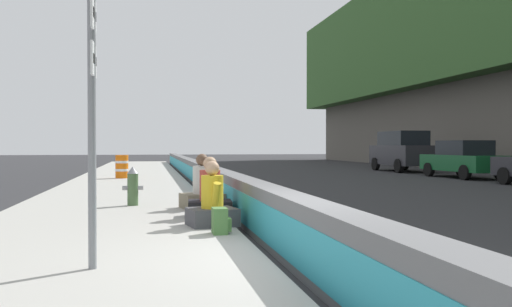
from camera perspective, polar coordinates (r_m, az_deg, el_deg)
The scene contains 12 objects.
ground_plane at distance 6.85m, azimuth 5.07°, elevation -11.80°, with size 160.00×160.00×0.00m, color #2B2B2D.
sidewalk_strip at distance 6.63m, azimuth -18.02°, elevation -11.66°, with size 80.00×4.40×0.14m, color #A8A59E.
jersey_barrier at distance 6.77m, azimuth 5.05°, elevation -8.30°, with size 76.00×0.45×0.85m.
route_sign_post at distance 6.33m, azimuth -16.65°, elevation 7.46°, with size 0.44×0.09×3.60m.
fire_hydrant at distance 12.70m, azimuth -12.68°, elevation -3.27°, with size 0.26×0.46×0.88m.
seated_person_foreground at distance 9.34m, azimuth -4.57°, elevation -5.39°, with size 0.80×0.90×1.10m.
seated_person_middle at distance 10.49m, azimuth -4.81°, elevation -4.62°, with size 0.76×0.87×1.14m.
seated_person_rear at distance 11.92m, azimuth -5.62°, elevation -3.91°, with size 0.88×0.98×1.18m.
backpack at distance 8.50m, azimuth -3.72°, elevation -7.03°, with size 0.32×0.28×0.40m.
construction_barrel at distance 23.21m, azimuth -13.76°, elevation -1.32°, with size 0.54×0.54×0.95m.
parked_car_fourth at distance 26.67m, azimuth 20.74°, elevation -0.54°, with size 4.56×2.07×1.71m.
parked_car_midline at distance 32.14m, azimuth 14.93°, elevation 0.29°, with size 4.81×2.08×2.28m.
Camera 1 is at (-6.42, 1.86, 1.51)m, focal length 38.49 mm.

